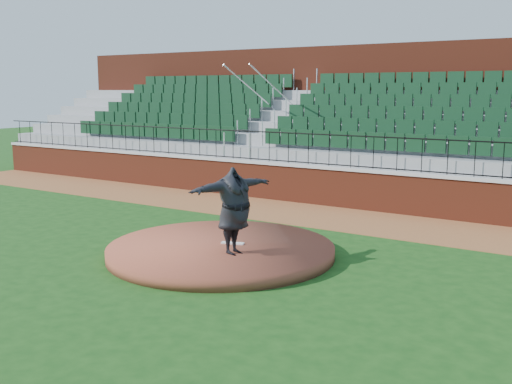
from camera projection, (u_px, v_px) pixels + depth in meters
ground at (219, 259)px, 13.32m from camera, size 90.00×90.00×0.00m
warning_track at (327, 216)px, 17.79m from camera, size 34.00×3.20×0.01m
field_wall at (350, 189)px, 19.01m from camera, size 34.00×0.35×1.20m
wall_cap at (350, 169)px, 18.90m from camera, size 34.00×0.45×0.10m
wall_railing at (351, 152)px, 18.81m from camera, size 34.00×0.05×1.00m
seating_stands at (383, 131)px, 20.98m from camera, size 34.00×5.10×4.60m
concourse_wall at (410, 115)px, 23.22m from camera, size 34.00×0.50×5.50m
pitchers_mound at (221, 250)px, 13.58m from camera, size 5.14×5.14×0.25m
pitching_rubber at (233, 243)px, 13.64m from camera, size 0.54×0.29×0.03m
pitcher at (234, 211)px, 12.68m from camera, size 1.06×2.38×1.87m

